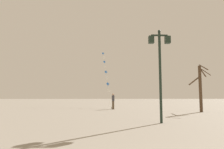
# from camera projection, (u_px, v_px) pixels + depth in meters

# --- Properties ---
(ground_plane) EXTENTS (160.00, 160.00, 0.00)m
(ground_plane) POSITION_uv_depth(u_px,v_px,m) (118.00, 110.00, 21.39)
(ground_plane) COLOR gray
(twin_lantern_lamp_post) EXTENTS (1.18, 0.28, 5.04)m
(twin_lantern_lamp_post) POSITION_uv_depth(u_px,v_px,m) (160.00, 58.00, 11.16)
(twin_lantern_lamp_post) COLOR #1E2D23
(twin_lantern_lamp_post) RESTS_ON ground_plane
(kite_train) EXTENTS (1.39, 11.07, 8.83)m
(kite_train) POSITION_uv_depth(u_px,v_px,m) (106.00, 72.00, 29.52)
(kite_train) COLOR brown
(kite_train) RESTS_ON ground_plane
(kite_flyer) EXTENTS (0.28, 0.62, 1.71)m
(kite_flyer) POSITION_uv_depth(u_px,v_px,m) (113.00, 101.00, 22.21)
(kite_flyer) COLOR brown
(kite_flyer) RESTS_ON ground_plane
(bare_tree) EXTENTS (1.93, 2.49, 4.28)m
(bare_tree) POSITION_uv_depth(u_px,v_px,m) (200.00, 87.00, 18.51)
(bare_tree) COLOR #4C3826
(bare_tree) RESTS_ON ground_plane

